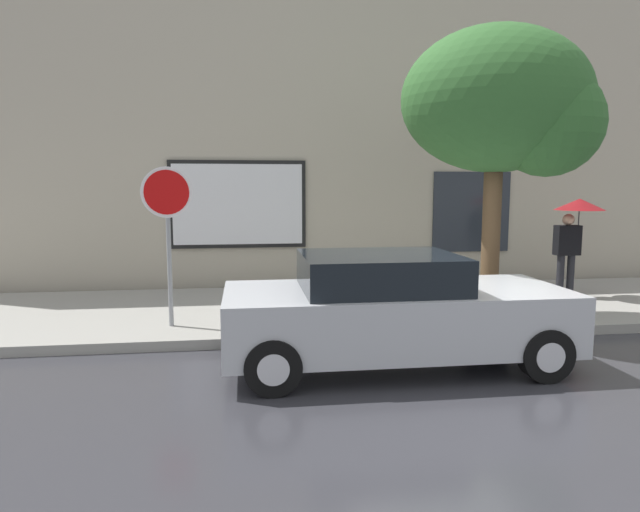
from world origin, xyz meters
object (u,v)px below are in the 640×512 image
object	(u,v)px
parked_car	(392,311)
pedestrian_with_umbrella	(575,220)
fire_hydrant	(309,297)
stop_sign	(168,215)
street_tree	(507,106)

from	to	relation	value
parked_car	pedestrian_with_umbrella	distance (m)	5.53
parked_car	pedestrian_with_umbrella	size ratio (longest dim) A/B	2.26
parked_car	pedestrian_with_umbrella	bearing A→B (deg)	35.37
fire_hydrant	stop_sign	world-z (taller)	stop_sign
pedestrian_with_umbrella	street_tree	distance (m)	3.35
parked_car	street_tree	world-z (taller)	street_tree
parked_car	stop_sign	xyz separation A→B (m)	(-2.98, 1.82, 1.14)
fire_hydrant	street_tree	distance (m)	4.25
street_tree	stop_sign	world-z (taller)	street_tree
pedestrian_with_umbrella	stop_sign	bearing A→B (deg)	-169.81
street_tree	stop_sign	size ratio (longest dim) A/B	1.88
fire_hydrant	stop_sign	xyz separation A→B (m)	(-2.13, -0.09, 1.33)
stop_sign	pedestrian_with_umbrella	bearing A→B (deg)	10.19
parked_car	street_tree	bearing A→B (deg)	35.42
pedestrian_with_umbrella	stop_sign	world-z (taller)	stop_sign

